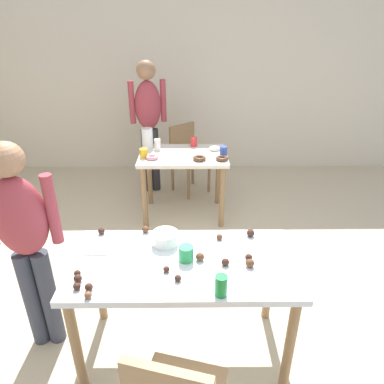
# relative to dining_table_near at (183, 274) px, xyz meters

# --- Properties ---
(ground_plane) EXTENTS (6.40, 6.40, 0.00)m
(ground_plane) POSITION_rel_dining_table_near_xyz_m (0.13, 0.20, -0.65)
(ground_plane) COLOR beige
(wall_back) EXTENTS (6.40, 0.10, 2.60)m
(wall_back) POSITION_rel_dining_table_near_xyz_m (0.13, 3.40, 0.65)
(wall_back) COLOR beige
(wall_back) RESTS_ON ground_plane
(dining_table_near) EXTENTS (1.37, 0.69, 0.75)m
(dining_table_near) POSITION_rel_dining_table_near_xyz_m (0.00, 0.00, 0.00)
(dining_table_near) COLOR silver
(dining_table_near) RESTS_ON ground_plane
(dining_table_far) EXTENTS (0.95, 0.67, 0.75)m
(dining_table_far) POSITION_rel_dining_table_near_xyz_m (-0.03, 1.87, -0.03)
(dining_table_far) COLOR silver
(dining_table_far) RESTS_ON ground_plane
(chair_far_table) EXTENTS (0.56, 0.56, 0.87)m
(chair_far_table) POSITION_rel_dining_table_near_xyz_m (0.01, 2.55, -0.15)
(chair_far_table) COLOR olive
(chair_far_table) RESTS_ON ground_plane
(person_girl_near) EXTENTS (0.45, 0.23, 1.48)m
(person_girl_near) POSITION_rel_dining_table_near_xyz_m (-0.96, 0.08, 0.23)
(person_girl_near) COLOR #383D4C
(person_girl_near) RESTS_ON ground_plane
(person_adult_far) EXTENTS (0.45, 0.27, 1.65)m
(person_adult_far) POSITION_rel_dining_table_near_xyz_m (-0.46, 2.54, 0.35)
(person_adult_far) COLOR #28282D
(person_adult_far) RESTS_ON ground_plane
(mixing_bowl) EXTENTS (0.17, 0.17, 0.08)m
(mixing_bowl) POSITION_rel_dining_table_near_xyz_m (-0.12, 0.18, 0.14)
(mixing_bowl) COLOR white
(mixing_bowl) RESTS_ON dining_table_near
(soda_can) EXTENTS (0.07, 0.07, 0.12)m
(soda_can) POSITION_rel_dining_table_near_xyz_m (0.20, -0.29, 0.16)
(soda_can) COLOR #198438
(soda_can) RESTS_ON dining_table_near
(fork_near) EXTENTS (0.17, 0.02, 0.01)m
(fork_near) POSITION_rel_dining_table_near_xyz_m (-0.56, 0.06, 0.10)
(fork_near) COLOR silver
(fork_near) RESTS_ON dining_table_near
(cup_near_0) EXTENTS (0.09, 0.09, 0.10)m
(cup_near_0) POSITION_rel_dining_table_near_xyz_m (0.02, 0.01, 0.15)
(cup_near_0) COLOR green
(cup_near_0) RESTS_ON dining_table_near
(cake_ball_0) EXTENTS (0.04, 0.04, 0.04)m
(cake_ball_0) POSITION_rel_dining_table_near_xyz_m (-0.57, -0.24, 0.12)
(cake_ball_0) COLOR #3D2319
(cake_ball_0) RESTS_ON dining_table_near
(cake_ball_1) EXTENTS (0.05, 0.05, 0.05)m
(cake_ball_1) POSITION_rel_dining_table_near_xyz_m (0.40, -0.06, 0.13)
(cake_ball_1) COLOR brown
(cake_ball_1) RESTS_ON dining_table_near
(cake_ball_2) EXTENTS (0.05, 0.05, 0.05)m
(cake_ball_2) POSITION_rel_dining_table_near_xyz_m (0.25, -0.04, 0.12)
(cake_ball_2) COLOR #3D2319
(cake_ball_2) RESTS_ON dining_table_near
(cake_ball_3) EXTENTS (0.04, 0.04, 0.04)m
(cake_ball_3) POSITION_rel_dining_table_near_xyz_m (-0.09, -0.10, 0.12)
(cake_ball_3) COLOR #3D2319
(cake_ball_3) RESTS_ON dining_table_near
(cake_ball_4) EXTENTS (0.05, 0.05, 0.05)m
(cake_ball_4) POSITION_rel_dining_table_near_xyz_m (-0.26, 0.32, 0.12)
(cake_ball_4) COLOR brown
(cake_ball_4) RESTS_ON dining_table_near
(cake_ball_5) EXTENTS (0.04, 0.04, 0.04)m
(cake_ball_5) POSITION_rel_dining_table_near_xyz_m (0.20, -0.21, 0.12)
(cake_ball_5) COLOR brown
(cake_ball_5) RESTS_ON dining_table_near
(cake_ball_6) EXTENTS (0.04, 0.04, 0.04)m
(cake_ball_6) POSITION_rel_dining_table_near_xyz_m (0.40, 0.00, 0.12)
(cake_ball_6) COLOR #3D2319
(cake_ball_6) RESTS_ON dining_table_near
(cake_ball_7) EXTENTS (0.05, 0.05, 0.05)m
(cake_ball_7) POSITION_rel_dining_table_near_xyz_m (-0.58, -0.18, 0.12)
(cake_ball_7) COLOR #3D2319
(cake_ball_7) RESTS_ON dining_table_near
(cake_ball_8) EXTENTS (0.04, 0.04, 0.04)m
(cake_ball_8) POSITION_rel_dining_table_near_xyz_m (-0.50, -0.25, 0.12)
(cake_ball_8) COLOR #3D2319
(cake_ball_8) RESTS_ON dining_table_near
(cake_ball_9) EXTENTS (0.05, 0.05, 0.05)m
(cake_ball_9) POSITION_rel_dining_table_near_xyz_m (0.10, 0.01, 0.13)
(cake_ball_9) COLOR brown
(cake_ball_9) RESTS_ON dining_table_near
(cake_ball_10) EXTENTS (0.04, 0.04, 0.04)m
(cake_ball_10) POSITION_rel_dining_table_near_xyz_m (-0.49, -0.31, 0.12)
(cake_ball_10) COLOR brown
(cake_ball_10) RESTS_ON dining_table_near
(cake_ball_11) EXTENTS (0.05, 0.05, 0.05)m
(cake_ball_11) POSITION_rel_dining_table_near_xyz_m (0.45, 0.26, 0.13)
(cake_ball_11) COLOR #3D2319
(cake_ball_11) RESTS_ON dining_table_near
(cake_ball_12) EXTENTS (0.04, 0.04, 0.04)m
(cake_ball_12) POSITION_rel_dining_table_near_xyz_m (-0.03, -0.18, 0.12)
(cake_ball_12) COLOR #3D2319
(cake_ball_12) RESTS_ON dining_table_near
(cake_ball_13) EXTENTS (0.04, 0.04, 0.04)m
(cake_ball_13) POSITION_rel_dining_table_near_xyz_m (-0.56, 0.30, 0.12)
(cake_ball_13) COLOR #3D2319
(cake_ball_13) RESTS_ON dining_table_near
(cake_ball_14) EXTENTS (0.04, 0.04, 0.04)m
(cake_ball_14) POSITION_rel_dining_table_near_xyz_m (0.24, 0.23, 0.12)
(cake_ball_14) COLOR brown
(cake_ball_14) RESTS_ON dining_table_near
(cake_ball_15) EXTENTS (0.04, 0.04, 0.04)m
(cake_ball_15) POSITION_rel_dining_table_near_xyz_m (-0.60, -0.13, 0.12)
(cake_ball_15) COLOR #3D2319
(cake_ball_15) RESTS_ON dining_table_near
(pitcher_far) EXTENTS (0.13, 0.13, 0.23)m
(pitcher_far) POSITION_rel_dining_table_near_xyz_m (-0.43, 2.07, 0.21)
(pitcher_far) COLOR white
(pitcher_far) RESTS_ON dining_table_far
(cup_far_0) EXTENTS (0.08, 0.08, 0.11)m
(cup_far_0) POSITION_rel_dining_table_near_xyz_m (0.40, 1.80, 0.15)
(cup_far_0) COLOR #3351B2
(cup_far_0) RESTS_ON dining_table_far
(cup_far_1) EXTENTS (0.07, 0.07, 0.12)m
(cup_far_1) POSITION_rel_dining_table_near_xyz_m (-0.32, 2.02, 0.16)
(cup_far_1) COLOR white
(cup_far_1) RESTS_ON dining_table_far
(cup_far_2) EXTENTS (0.07, 0.07, 0.10)m
(cup_far_2) POSITION_rel_dining_table_near_xyz_m (0.09, 2.13, 0.15)
(cup_far_2) COLOR red
(cup_far_2) RESTS_ON dining_table_far
(cup_far_3) EXTENTS (0.09, 0.09, 0.09)m
(cup_far_3) POSITION_rel_dining_table_near_xyz_m (-0.44, 1.77, 0.15)
(cup_far_3) COLOR yellow
(cup_far_3) RESTS_ON dining_table_far
(donut_far_0) EXTENTS (0.12, 0.12, 0.04)m
(donut_far_0) POSITION_rel_dining_table_near_xyz_m (0.32, 1.99, 0.12)
(donut_far_0) COLOR white
(donut_far_0) RESTS_ON dining_table_far
(donut_far_1) EXTENTS (0.13, 0.13, 0.04)m
(donut_far_1) POSITION_rel_dining_table_near_xyz_m (-0.35, 1.72, 0.12)
(donut_far_1) COLOR pink
(donut_far_1) RESTS_ON dining_table_far
(donut_far_2) EXTENTS (0.14, 0.14, 0.04)m
(donut_far_2) POSITION_rel_dining_table_near_xyz_m (0.15, 1.68, 0.12)
(donut_far_2) COLOR brown
(donut_far_2) RESTS_ON dining_table_far
(donut_far_3) EXTENTS (0.13, 0.13, 0.04)m
(donut_far_3) POSITION_rel_dining_table_near_xyz_m (0.38, 1.68, 0.12)
(donut_far_3) COLOR brown
(donut_far_3) RESTS_ON dining_table_far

